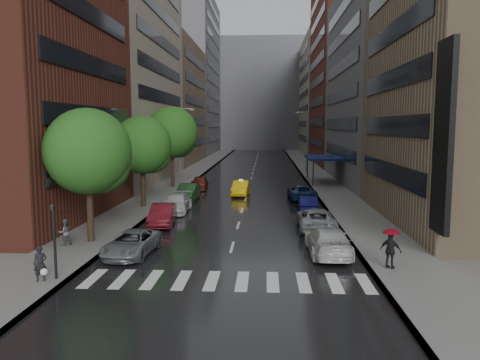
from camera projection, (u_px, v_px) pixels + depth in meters
The scene contains 21 objects.
ground at pixel (226, 268), 23.50m from camera, with size 220.00×220.00×0.00m, color gray.
road at pixel (253, 171), 73.08m from camera, with size 14.00×140.00×0.01m, color black.
sidewalk_left at pixel (196, 170), 73.57m from camera, with size 4.00×140.00×0.15m, color gray.
sidewalk_right at pixel (311, 171), 72.57m from camera, with size 4.00×140.00×0.15m, color gray.
crosswalk at pixel (227, 281), 21.50m from camera, with size 13.15×2.80×0.01m.
buildings_left at pixel (168, 73), 80.75m from camera, with size 8.00×108.00×38.00m.
buildings_right at pixel (346, 77), 77.13m from camera, with size 8.05×109.10×36.00m.
building_far at pixel (260, 95), 138.63m from camera, with size 40.00×14.00×32.00m, color slate.
tree_near at pixel (88, 152), 27.68m from camera, with size 5.12×5.12×8.15m.
tree_mid at pixel (142, 145), 39.79m from camera, with size 4.98×4.98×7.94m.
tree_far at pixel (172, 132), 52.39m from camera, with size 5.77×5.77×9.20m.
taxi at pixel (241, 188), 47.63m from camera, with size 1.57×4.49×1.48m, color yellow.
parked_cars_left at pixel (176, 204), 38.24m from camera, with size 2.59×31.06×1.60m.
parked_cars_right at pixel (312, 211), 34.87m from camera, with size 2.61×24.57×1.57m.
ped_bag_walker at pixel (41, 264), 21.00m from camera, with size 0.70×0.56×1.59m.
ped_black_umbrella at pixel (64, 224), 27.14m from camera, with size 0.96×0.98×2.09m.
ped_red_umbrella at pixel (391, 245), 22.77m from camera, with size 1.11×0.96×2.01m.
traffic_light at pixel (54, 234), 21.14m from camera, with size 0.18×0.15×3.45m.
street_lamp_left at pixel (181, 145), 53.10m from camera, with size 1.74×0.22×9.00m.
street_lamp_right at pixel (306, 141), 67.12m from camera, with size 1.74×0.22×9.00m.
awning at pixel (323, 158), 57.34m from camera, with size 4.00×8.00×3.12m.
Camera 1 is at (1.95, -22.75, 7.15)m, focal length 35.00 mm.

